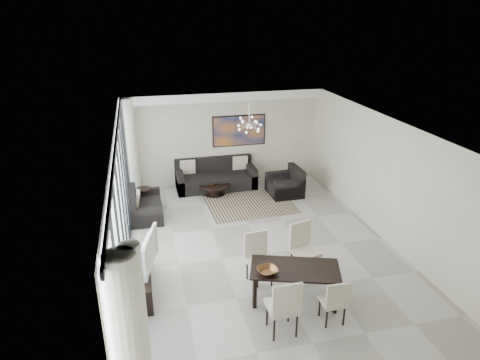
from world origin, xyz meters
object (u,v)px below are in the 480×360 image
object	(u,v)px
coffee_table	(214,188)
tv_console	(139,279)
television	(144,251)
dining_table	(295,272)
sofa_main	(216,178)

from	to	relation	value
coffee_table	tv_console	world-z (taller)	tv_console
coffee_table	tv_console	xyz separation A→B (m)	(-2.27, -4.30, 0.08)
television	dining_table	xyz separation A→B (m)	(2.70, -1.00, -0.25)
tv_console	dining_table	xyz separation A→B (m)	(2.86, -0.96, 0.34)
coffee_table	sofa_main	xyz separation A→B (m)	(0.15, 0.52, 0.12)
dining_table	television	bearing A→B (deg)	159.62
tv_console	dining_table	bearing A→B (deg)	-18.54
sofa_main	television	bearing A→B (deg)	-115.30
coffee_table	dining_table	size ratio (longest dim) A/B	0.50
tv_console	television	bearing A→B (deg)	15.34
sofa_main	tv_console	bearing A→B (deg)	-116.64
sofa_main	television	size ratio (longest dim) A/B	2.13
coffee_table	television	size ratio (longest dim) A/B	0.81
television	tv_console	bearing A→B (deg)	119.17
sofa_main	television	xyz separation A→B (m)	(-2.26, -4.78, 0.55)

